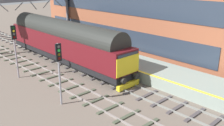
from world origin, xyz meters
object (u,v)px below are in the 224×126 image
object	(u,v)px
signal_post_near	(59,66)
signal_post_mid	(15,44)
diesel_locomotive	(64,40)
platform_number_sign	(121,53)

from	to	relation	value
signal_post_near	signal_post_mid	xyz separation A→B (m)	(-0.00, 7.30, 0.18)
diesel_locomotive	signal_post_mid	bearing A→B (deg)	-170.54
signal_post_near	signal_post_mid	world-z (taller)	signal_post_mid
diesel_locomotive	signal_post_mid	xyz separation A→B (m)	(-5.73, -0.96, 0.72)
platform_number_sign	signal_post_mid	bearing A→B (deg)	141.66
signal_post_mid	platform_number_sign	size ratio (longest dim) A/B	2.98
signal_post_mid	diesel_locomotive	bearing A→B (deg)	9.46
diesel_locomotive	signal_post_near	world-z (taller)	diesel_locomotive
diesel_locomotive	signal_post_mid	world-z (taller)	signal_post_mid
signal_post_mid	signal_post_near	bearing A→B (deg)	-90.00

